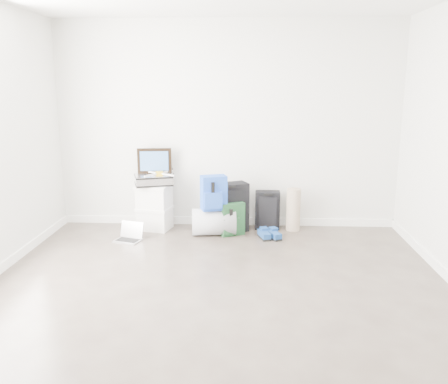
# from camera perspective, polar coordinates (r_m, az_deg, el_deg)

# --- Properties ---
(ground) EXTENTS (5.00, 5.00, 0.00)m
(ground) POSITION_cam_1_polar(r_m,az_deg,el_deg) (4.21, -1.13, -13.84)
(ground) COLOR #3B302A
(ground) RESTS_ON ground
(room_envelope) EXTENTS (4.52, 5.02, 2.71)m
(room_envelope) POSITION_cam_1_polar(r_m,az_deg,el_deg) (3.77, -1.23, 10.31)
(room_envelope) COLOR silver
(room_envelope) RESTS_ON ground
(boxes_stack) EXTENTS (0.49, 0.43, 0.60)m
(boxes_stack) POSITION_cam_1_polar(r_m,az_deg,el_deg) (6.31, -8.36, -1.79)
(boxes_stack) COLOR white
(boxes_stack) RESTS_ON ground
(briefcase) EXTENTS (0.54, 0.46, 0.13)m
(briefcase) POSITION_cam_1_polar(r_m,az_deg,el_deg) (6.23, -8.47, 1.46)
(briefcase) COLOR #B2B2B7
(briefcase) RESTS_ON boxes_stack
(painting) EXTENTS (0.44, 0.08, 0.33)m
(painting) POSITION_cam_1_polar(r_m,az_deg,el_deg) (6.28, -8.37, 3.73)
(painting) COLOR black
(painting) RESTS_ON briefcase
(drone) EXTENTS (0.45, 0.45, 0.05)m
(drone) POSITION_cam_1_polar(r_m,az_deg,el_deg) (6.18, -7.81, 2.24)
(drone) COLOR gold
(drone) RESTS_ON briefcase
(duffel_bag) EXTENTS (0.58, 0.40, 0.34)m
(duffel_bag) POSITION_cam_1_polar(r_m,az_deg,el_deg) (6.05, -1.22, -3.61)
(duffel_bag) COLOR gray
(duffel_bag) RESTS_ON ground
(blue_backpack) EXTENTS (0.35, 0.31, 0.43)m
(blue_backpack) POSITION_cam_1_polar(r_m,az_deg,el_deg) (5.92, -1.26, -0.18)
(blue_backpack) COLOR #1C43B9
(blue_backpack) RESTS_ON duffel_bag
(large_suitcase) EXTENTS (0.47, 0.41, 0.64)m
(large_suitcase) POSITION_cam_1_polar(r_m,az_deg,el_deg) (6.15, 0.87, -1.86)
(large_suitcase) COLOR black
(large_suitcase) RESTS_ON ground
(green_backpack) EXTENTS (0.35, 0.32, 0.42)m
(green_backpack) POSITION_cam_1_polar(r_m,az_deg,el_deg) (6.05, 0.90, -3.29)
(green_backpack) COLOR #133520
(green_backpack) RESTS_ON ground
(carry_on) EXTENTS (0.32, 0.21, 0.51)m
(carry_on) POSITION_cam_1_polar(r_m,az_deg,el_deg) (6.30, 5.24, -2.19)
(carry_on) COLOR black
(carry_on) RESTS_ON ground
(shoes) EXTENTS (0.31, 0.28, 0.09)m
(shoes) POSITION_cam_1_polar(r_m,az_deg,el_deg) (5.97, 5.41, -5.17)
(shoes) COLOR black
(shoes) RESTS_ON ground
(rolled_rug) EXTENTS (0.18, 0.18, 0.56)m
(rolled_rug) POSITION_cam_1_polar(r_m,az_deg,el_deg) (6.27, 8.34, -2.10)
(rolled_rug) COLOR gray
(rolled_rug) RESTS_ON ground
(laptop) EXTENTS (0.37, 0.31, 0.22)m
(laptop) POSITION_cam_1_polar(r_m,az_deg,el_deg) (5.99, -11.31, -5.21)
(laptop) COLOR #B6B7BB
(laptop) RESTS_ON ground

